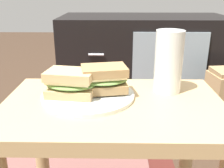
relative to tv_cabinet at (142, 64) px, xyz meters
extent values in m
cube|color=tan|center=(-0.17, -0.95, 0.15)|extent=(0.56, 0.36, 0.04)
cylinder|color=tan|center=(-0.41, -0.80, -0.08)|extent=(0.04, 0.04, 0.43)
cylinder|color=tan|center=(0.08, -0.80, -0.08)|extent=(0.04, 0.04, 0.43)
cube|color=black|center=(0.00, 0.00, 0.00)|extent=(0.96, 0.44, 0.58)
cube|color=#8C9EA8|center=(0.12, -0.22, 0.01)|extent=(0.39, 0.01, 0.44)
cylinder|color=silver|center=(-0.26, -0.23, 0.12)|extent=(0.08, 0.01, 0.01)
cylinder|color=silver|center=(-0.26, -0.23, -0.10)|extent=(0.08, 0.01, 0.01)
cube|color=#4C1E19|center=(-0.52, -0.60, -0.29)|extent=(1.24, 0.75, 0.01)
cube|color=brown|center=(-0.52, -0.60, -0.28)|extent=(1.02, 0.62, 0.00)
cylinder|color=silver|center=(-0.23, -0.91, 0.17)|extent=(0.24, 0.24, 0.01)
cube|color=tan|center=(-0.27, -0.92, 0.19)|extent=(0.13, 0.09, 0.02)
ellipsoid|color=#729E4C|center=(-0.27, -0.92, 0.21)|extent=(0.14, 0.10, 0.02)
cube|color=beige|center=(-0.27, -0.92, 0.22)|extent=(0.12, 0.09, 0.01)
cube|color=tan|center=(-0.27, -0.92, 0.23)|extent=(0.13, 0.10, 0.02)
cube|color=#9E7A4C|center=(-0.19, -0.90, 0.20)|extent=(0.13, 0.10, 0.02)
ellipsoid|color=#729E4C|center=(-0.19, -0.90, 0.21)|extent=(0.14, 0.11, 0.02)
cube|color=beige|center=(-0.19, -0.90, 0.23)|extent=(0.12, 0.10, 0.01)
cube|color=#9E7A4C|center=(-0.19, -0.90, 0.24)|extent=(0.13, 0.10, 0.02)
cylinder|color=silver|center=(-0.02, -0.86, 0.25)|extent=(0.08, 0.08, 0.17)
cylinder|color=#C67219|center=(-0.02, -0.86, 0.24)|extent=(0.07, 0.07, 0.13)
cylinder|color=white|center=(-0.02, -0.86, 0.31)|extent=(0.07, 0.07, 0.01)
camera|label=1|loc=(-0.16, -1.54, 0.44)|focal=41.56mm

